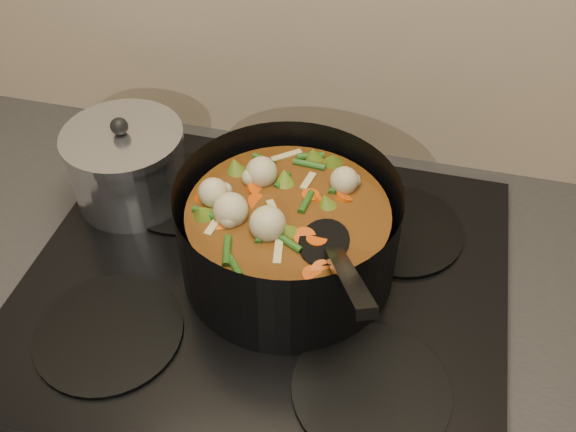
# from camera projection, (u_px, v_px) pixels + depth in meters

# --- Properties ---
(stovetop) EXTENTS (0.62, 0.54, 0.03)m
(stovetop) POSITION_uv_depth(u_px,v_px,m) (265.00, 283.00, 0.85)
(stovetop) COLOR black
(stovetop) RESTS_ON counter
(stockpot) EXTENTS (0.32, 0.37, 0.20)m
(stockpot) POSITION_uv_depth(u_px,v_px,m) (288.00, 234.00, 0.81)
(stockpot) COLOR black
(stockpot) RESTS_ON stovetop
(saucepan) EXTENTS (0.17, 0.17, 0.14)m
(saucepan) POSITION_uv_depth(u_px,v_px,m) (128.00, 165.00, 0.92)
(saucepan) COLOR silver
(saucepan) RESTS_ON stovetop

